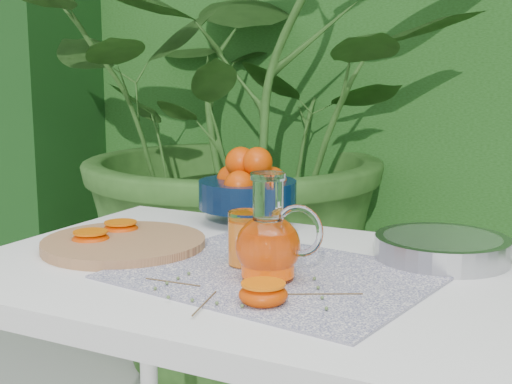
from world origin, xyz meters
The scene contains 11 objects.
hedge_backdrop centered at (0.06, 2.06, 1.19)m, with size 8.00×1.65×2.50m.
potted_plant_left centered at (-0.66, 1.29, 0.91)m, with size 1.82×1.82×1.82m, color #284F1B.
white_table centered at (-0.04, 0.08, 0.67)m, with size 1.00×0.70×0.75m.
placemat centered at (0.03, 0.05, 0.75)m, with size 0.50×0.39×0.00m, color #0B0F42.
cutting_board centered at (-0.31, 0.07, 0.76)m, with size 0.31×0.31×0.02m, color #AA7C4D.
fruit_bowl centered at (-0.21, 0.39, 0.83)m, with size 0.25×0.25×0.17m.
juice_pitcher centered at (0.03, 0.02, 0.81)m, with size 0.15×0.11×0.18m.
juice_tumbler centered at (-0.04, 0.07, 0.80)m, with size 0.07×0.07×0.10m.
saute_pan centered at (0.25, 0.28, 0.77)m, with size 0.44×0.30×0.05m.
orange_halves centered at (-0.22, 0.03, 0.77)m, with size 0.53×0.32×0.04m.
thyme_sprigs centered at (0.02, -0.08, 0.76)m, with size 0.34×0.24×0.01m.
Camera 1 is at (0.53, -0.99, 1.10)m, focal length 50.00 mm.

